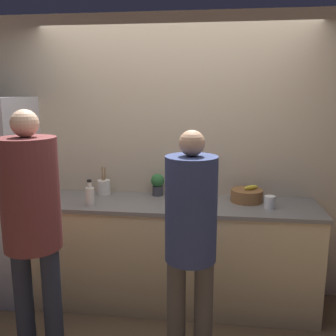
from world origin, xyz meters
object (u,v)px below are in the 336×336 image
(person_center, at_px, (191,232))
(potted_plant, at_px, (158,184))
(cup_white, at_px, (270,202))
(fruit_bowl, at_px, (247,195))
(utensil_crock, at_px, (104,187))
(bottle_clear, at_px, (90,196))
(cup_red, at_px, (204,201))
(person_left, at_px, (32,214))

(person_center, bearing_deg, potted_plant, 110.60)
(cup_white, bearing_deg, person_center, -129.72)
(person_center, height_order, fruit_bowl, person_center)
(cup_white, xyz_separation_m, potted_plant, (-0.99, 0.27, 0.06))
(fruit_bowl, relative_size, utensil_crock, 1.06)
(bottle_clear, relative_size, potted_plant, 1.10)
(cup_red, bearing_deg, bottle_clear, -174.38)
(utensil_crock, xyz_separation_m, cup_red, (0.95, -0.28, -0.03))
(person_center, distance_m, utensil_crock, 1.32)
(person_center, xyz_separation_m, cup_red, (0.06, 0.70, 0.01))
(utensil_crock, relative_size, bottle_clear, 1.16)
(person_center, xyz_separation_m, utensil_crock, (-0.89, 0.98, 0.03))
(person_center, bearing_deg, bottle_clear, 145.91)
(person_center, bearing_deg, fruit_bowl, 64.37)
(fruit_bowl, xyz_separation_m, potted_plant, (-0.81, 0.10, 0.06))
(potted_plant, bearing_deg, person_left, -122.49)
(potted_plant, bearing_deg, fruit_bowl, -6.69)
(person_center, relative_size, cup_white, 16.10)
(person_center, height_order, utensil_crock, person_center)
(utensil_crock, distance_m, potted_plant, 0.51)
(person_center, relative_size, bottle_clear, 7.35)
(person_left, height_order, person_center, person_left)
(utensil_crock, xyz_separation_m, potted_plant, (0.51, 0.02, 0.04))
(person_left, distance_m, fruit_bowl, 1.80)
(person_left, height_order, fruit_bowl, person_left)
(person_left, relative_size, cup_red, 19.16)
(potted_plant, bearing_deg, person_center, -69.40)
(fruit_bowl, relative_size, potted_plant, 1.36)
(person_center, relative_size, cup_red, 17.81)
(utensil_crock, distance_m, cup_red, 0.99)
(person_left, bearing_deg, cup_white, 25.87)
(utensil_crock, height_order, cup_red, utensil_crock)
(person_center, height_order, cup_white, person_center)
(person_left, relative_size, cup_white, 17.32)
(person_left, height_order, utensil_crock, person_left)
(person_center, distance_m, fruit_bowl, 1.01)
(person_center, relative_size, potted_plant, 8.10)
(person_center, xyz_separation_m, fruit_bowl, (0.44, 0.91, 0.02))
(person_left, xyz_separation_m, bottle_clear, (0.17, 0.69, -0.06))
(fruit_bowl, bearing_deg, person_center, -115.63)
(fruit_bowl, bearing_deg, bottle_clear, -167.28)
(bottle_clear, bearing_deg, utensil_crock, 88.40)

